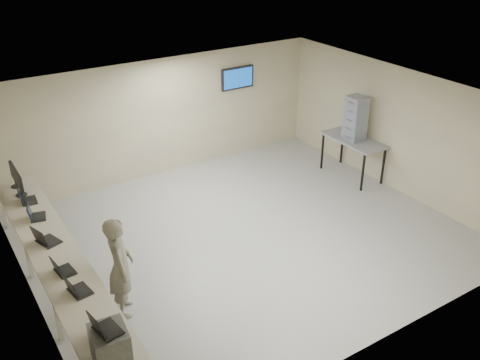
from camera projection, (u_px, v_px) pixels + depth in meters
room at (246, 170)px, 10.02m from camera, size 8.01×7.01×2.81m
workbench at (57, 258)px, 8.50m from camera, size 0.76×6.00×0.90m
equipment_box at (110, 346)px, 6.35m from camera, size 0.46×0.52×0.50m
laptop_on_box at (103, 328)px, 6.18m from camera, size 0.33×0.38×0.27m
laptop_0 at (101, 332)px, 6.81m from camera, size 0.35×0.40×0.29m
laptop_1 at (76, 289)px, 7.58m from camera, size 0.34×0.39×0.28m
laptop_2 at (61, 269)px, 8.00m from camera, size 0.32×0.37×0.26m
laptop_3 at (45, 239)px, 8.72m from camera, size 0.42×0.45×0.30m
laptop_4 at (35, 215)px, 9.42m from camera, size 0.36×0.40×0.27m
laptop_5 at (25, 199)px, 9.93m from camera, size 0.33×0.39×0.29m
monitor_near at (19, 182)px, 10.08m from camera, size 0.21×0.48×0.47m
monitor_far at (14, 174)px, 10.40m from camera, size 0.21×0.48×0.48m
soldier at (120, 267)px, 8.24m from camera, size 0.58×0.72×1.71m
side_table at (354, 142)px, 12.57m from camera, size 0.75×1.60×0.96m
storage_bins at (355, 118)px, 12.29m from camera, size 0.39×0.44×1.04m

